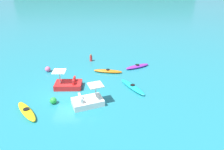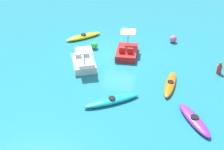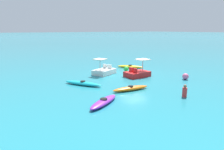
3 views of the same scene
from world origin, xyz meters
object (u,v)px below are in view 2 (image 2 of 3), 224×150
(buoy_green, at_px, (94,45))
(person_near_shore, at_px, (219,69))
(kayak_yellow, at_px, (84,36))
(kayak_cyan, at_px, (112,100))
(kayak_purple, at_px, (194,120))
(kayak_orange, at_px, (170,84))
(pedal_boat_red, at_px, (127,52))
(pedal_boat_white, at_px, (84,62))
(buoy_pink, at_px, (173,39))

(buoy_green, bearing_deg, person_near_shore, 77.81)
(person_near_shore, bearing_deg, kayak_yellow, -109.06)
(kayak_cyan, relative_size, person_near_shore, 3.74)
(kayak_yellow, xyz_separation_m, kayak_purple, (9.04, 8.68, 0.00))
(kayak_cyan, bearing_deg, kayak_purple, 79.85)
(kayak_orange, distance_m, pedal_boat_red, 4.84)
(pedal_boat_red, xyz_separation_m, buoy_green, (-0.64, -2.68, -0.06))
(buoy_green, relative_size, person_near_shore, 0.62)
(kayak_cyan, relative_size, pedal_boat_white, 1.18)
(kayak_yellow, xyz_separation_m, buoy_pink, (-0.62, 7.41, 0.13))
(buoy_green, distance_m, person_near_shore, 9.46)
(pedal_boat_white, distance_m, buoy_green, 2.81)
(buoy_pink, distance_m, person_near_shore, 5.31)
(buoy_green, xyz_separation_m, buoy_pink, (-2.27, 6.09, 0.01))
(pedal_boat_red, bearing_deg, kayak_purple, 34.80)
(pedal_boat_white, bearing_deg, person_near_shore, 94.95)
(kayak_purple, height_order, person_near_shore, person_near_shore)
(pedal_boat_red, relative_size, buoy_green, 4.54)
(kayak_orange, bearing_deg, buoy_green, -124.70)
(kayak_yellow, relative_size, pedal_boat_red, 1.13)
(pedal_boat_white, xyz_separation_m, buoy_pink, (-5.08, 6.19, -0.05))
(kayak_yellow, xyz_separation_m, kayak_orange, (5.81, 7.33, -0.00))
(person_near_shore, bearing_deg, kayak_purple, -19.25)
(kayak_cyan, bearing_deg, buoy_pink, 158.56)
(kayak_orange, xyz_separation_m, person_near_shore, (-2.16, 3.24, 0.22))
(kayak_purple, height_order, pedal_boat_red, pedal_boat_red)
(pedal_boat_red, distance_m, person_near_shore, 6.70)
(kayak_yellow, distance_m, kayak_cyan, 9.10)
(pedal_boat_red, height_order, person_near_shore, pedal_boat_red)
(pedal_boat_white, bearing_deg, buoy_pink, 129.36)
(kayak_yellow, xyz_separation_m, pedal_boat_red, (2.30, 4.00, 0.17))
(pedal_boat_red, xyz_separation_m, person_near_shore, (1.35, 6.57, 0.05))
(pedal_boat_red, bearing_deg, kayak_cyan, -0.44)
(kayak_yellow, height_order, person_near_shore, person_near_shore)
(kayak_purple, distance_m, buoy_pink, 9.74)
(kayak_yellow, distance_m, buoy_green, 2.12)
(kayak_purple, relative_size, buoy_green, 5.32)
(kayak_purple, xyz_separation_m, buoy_pink, (-9.66, -1.27, 0.13))
(kayak_yellow, relative_size, kayak_orange, 0.92)
(pedal_boat_red, distance_m, buoy_green, 2.75)
(kayak_cyan, bearing_deg, buoy_green, -158.08)
(buoy_pink, bearing_deg, person_near_shore, 36.43)
(kayak_yellow, relative_size, kayak_cyan, 0.86)
(kayak_cyan, height_order, buoy_pink, buoy_pink)
(kayak_yellow, relative_size, buoy_pink, 4.88)
(kayak_yellow, height_order, pedal_boat_red, pedal_boat_red)
(buoy_green, bearing_deg, kayak_yellow, -141.34)
(kayak_orange, bearing_deg, kayak_yellow, -128.42)
(kayak_orange, relative_size, person_near_shore, 3.50)
(kayak_purple, distance_m, person_near_shore, 5.71)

